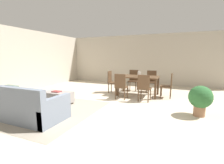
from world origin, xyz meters
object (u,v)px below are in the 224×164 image
(ottoman_table, at_px, (58,97))
(dining_chair_head_west, at_px, (112,80))
(dining_chair_head_east, at_px, (169,84))
(potted_plant, at_px, (200,98))
(dining_table, at_px, (138,79))
(dining_chair_near_left, at_px, (121,85))
(dining_chair_near_right, at_px, (144,86))
(dining_chair_far_left, at_px, (133,79))
(book_on_ottoman, at_px, (57,91))
(vase_centerpiece, at_px, (139,74))
(dining_chair_far_right, at_px, (151,80))
(couch, at_px, (22,106))

(ottoman_table, distance_m, dining_chair_head_west, 2.43)
(dining_chair_head_east, relative_size, potted_plant, 1.16)
(ottoman_table, distance_m, dining_table, 3.05)
(dining_chair_near_left, xyz_separation_m, dining_chair_near_right, (0.82, 0.04, 0.00))
(dining_chair_far_left, relative_size, book_on_ottoman, 3.54)
(dining_chair_head_east, height_order, dining_chair_head_west, same)
(dining_table, relative_size, vase_centerpiece, 8.62)
(dining_chair_near_right, relative_size, vase_centerpiece, 5.03)
(ottoman_table, xyz_separation_m, dining_chair_near_right, (2.50, 1.37, 0.29))
(potted_plant, bearing_deg, ottoman_table, -172.22)
(dining_table, xyz_separation_m, dining_chair_head_west, (-1.13, 0.03, -0.15))
(ottoman_table, relative_size, dining_chair_head_west, 1.00)
(dining_chair_head_west, bearing_deg, book_on_ottoman, -114.05)
(dining_table, relative_size, dining_chair_near_right, 1.72)
(dining_chair_far_right, relative_size, potted_plant, 1.16)
(dining_chair_near_right, bearing_deg, dining_chair_head_west, 151.36)
(book_on_ottoman, bearing_deg, ottoman_table, 31.00)
(dining_chair_near_left, xyz_separation_m, dining_chair_head_east, (1.56, 0.86, 0.00))
(dining_chair_head_west, bearing_deg, ottoman_table, -113.55)
(dining_chair_far_left, bearing_deg, book_on_ottoman, -119.38)
(dining_chair_far_left, relative_size, dining_chair_head_west, 1.00)
(book_on_ottoman, bearing_deg, dining_table, 46.02)
(dining_chair_near_left, height_order, vase_centerpiece, vase_centerpiece)
(dining_chair_far_left, height_order, dining_chair_far_right, same)
(dining_table, relative_size, book_on_ottoman, 6.07)
(couch, relative_size, dining_chair_far_right, 2.36)
(couch, relative_size, potted_plant, 2.75)
(dining_chair_near_right, height_order, book_on_ottoman, dining_chair_near_right)
(dining_chair_head_east, bearing_deg, dining_chair_far_right, 132.58)
(dining_table, distance_m, book_on_ottoman, 3.07)
(dining_chair_head_east, distance_m, dining_chair_head_west, 2.27)
(dining_chair_near_left, bearing_deg, dining_chair_far_left, 89.85)
(couch, distance_m, vase_centerpiece, 4.09)
(couch, bearing_deg, dining_chair_head_west, 74.40)
(ottoman_table, distance_m, dining_chair_near_right, 2.86)
(dining_chair_far_right, xyz_separation_m, book_on_ottoman, (-2.51, -3.03, -0.11))
(ottoman_table, bearing_deg, couch, -90.54)
(vase_centerpiece, bearing_deg, ottoman_table, -134.78)
(dining_chair_head_west, relative_size, vase_centerpiece, 5.03)
(dining_chair_far_right, relative_size, vase_centerpiece, 5.03)
(dining_chair_far_left, distance_m, book_on_ottoman, 3.49)
(dining_table, height_order, dining_chair_head_west, dining_chair_head_west)
(dining_table, xyz_separation_m, dining_chair_far_right, (0.39, 0.83, -0.15))
(couch, xyz_separation_m, dining_chair_near_right, (2.51, 2.65, 0.23))
(dining_chair_head_west, bearing_deg, dining_chair_far_left, 48.51)
(ottoman_table, height_order, dining_chair_near_left, dining_chair_near_left)
(couch, relative_size, dining_chair_near_left, 2.36)
(dining_chair_head_west, bearing_deg, dining_chair_far_right, 27.95)
(couch, xyz_separation_m, potted_plant, (4.10, 1.84, 0.18))
(dining_chair_head_east, bearing_deg, potted_plant, -62.40)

